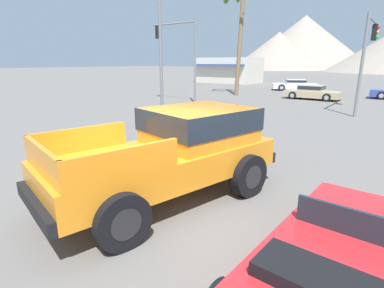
{
  "coord_description": "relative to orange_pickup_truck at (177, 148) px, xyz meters",
  "views": [
    {
      "loc": [
        3.76,
        -4.08,
        2.88
      ],
      "look_at": [
        -0.24,
        1.38,
        1.02
      ],
      "focal_mm": 28.0,
      "sensor_mm": 36.0,
      "label": 1
    }
  ],
  "objects": [
    {
      "name": "orange_pickup_truck",
      "position": [
        0.0,
        0.0,
        0.0
      ],
      "size": [
        3.23,
        5.48,
        1.9
      ],
      "rotation": [
        0.0,
        0.0,
        -0.24
      ],
      "color": "orange",
      "rests_on": "ground_plane"
    },
    {
      "name": "street_lamp_post",
      "position": [
        -5.27,
        5.41,
        4.26
      ],
      "size": [
        0.9,
        0.24,
        9.1
      ],
      "color": "slate",
      "rests_on": "ground_plane"
    },
    {
      "name": "traffic_light_crosswalk",
      "position": [
        1.55,
        14.83,
        2.62
      ],
      "size": [
        0.38,
        3.66,
        5.3
      ],
      "rotation": [
        0.0,
        0.0,
        1.57
      ],
      "color": "slate",
      "rests_on": "ground_plane"
    },
    {
      "name": "ground_plane",
      "position": [
        0.15,
        -0.73,
        -1.09
      ],
      "size": [
        320.0,
        320.0,
        0.0
      ],
      "primitive_type": "plane",
      "color": "slate"
    },
    {
      "name": "parked_car_white",
      "position": [
        -6.18,
        27.13,
        -0.51
      ],
      "size": [
        4.7,
        3.49,
        1.12
      ],
      "rotation": [
        0.0,
        0.0,
        2.02
      ],
      "color": "white",
      "rests_on": "ground_plane"
    },
    {
      "name": "parked_car_tan",
      "position": [
        -2.55,
        20.16,
        -0.52
      ],
      "size": [
        4.17,
        1.93,
        1.11
      ],
      "rotation": [
        0.0,
        0.0,
        4.7
      ],
      "color": "tan",
      "rests_on": "ground_plane"
    },
    {
      "name": "traffic_light_main",
      "position": [
        -10.15,
        12.75,
        2.94
      ],
      "size": [
        3.93,
        0.38,
        5.75
      ],
      "rotation": [
        0.0,
        0.0,
        3.14
      ],
      "color": "slate",
      "rests_on": "ground_plane"
    },
    {
      "name": "red_convertible_car",
      "position": [
        3.51,
        -1.23,
        -0.68
      ],
      "size": [
        2.03,
        4.41,
        1.03
      ],
      "rotation": [
        0.0,
        0.0,
        -0.05
      ],
      "color": "red",
      "rests_on": "ground_plane"
    },
    {
      "name": "palm_tree_tall",
      "position": [
        -8.94,
        19.52,
        5.87
      ],
      "size": [
        2.96,
        2.9,
        9.36
      ],
      "color": "brown",
      "rests_on": "ground_plane"
    },
    {
      "name": "storefront_building",
      "position": [
        -18.18,
        34.37,
        0.65
      ],
      "size": [
        8.53,
        5.99,
        3.47
      ],
      "color": "beige",
      "rests_on": "ground_plane"
    }
  ]
}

